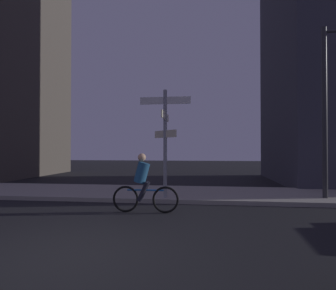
% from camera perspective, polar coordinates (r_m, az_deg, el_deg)
% --- Properties ---
extents(ground_plane, '(80.00, 80.00, 0.00)m').
position_cam_1_polar(ground_plane, '(5.32, -19.17, -19.67)').
color(ground_plane, black).
extents(sidewalk_kerb, '(40.00, 3.50, 0.14)m').
position_cam_1_polar(sidewalk_kerb, '(11.24, -4.28, -9.29)').
color(sidewalk_kerb, gray).
rests_on(sidewalk_kerb, ground_plane).
extents(signpost, '(1.69, 1.60, 3.55)m').
position_cam_1_polar(signpost, '(9.66, -0.56, 2.47)').
color(signpost, gray).
rests_on(signpost, sidewalk_kerb).
extents(street_lamp, '(1.67, 0.28, 5.59)m').
position_cam_1_polar(street_lamp, '(11.03, 29.36, 8.43)').
color(street_lamp, '#2D2D30').
rests_on(street_lamp, sidewalk_kerb).
extents(cyclist, '(1.82, 0.33, 1.61)m').
position_cam_1_polar(cyclist, '(8.05, -4.78, -7.78)').
color(cyclist, black).
rests_on(cyclist, ground_plane).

